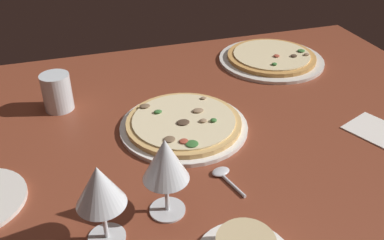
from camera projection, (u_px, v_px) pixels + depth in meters
dining_table at (200, 140)px, 100.91cm from camera, size 150.00×110.00×4.00cm
pizza_main at (184, 124)px, 100.93cm from camera, size 30.88×30.88×3.38cm
pizza_side at (271, 58)px, 133.91cm from camera, size 33.21×33.21×3.32cm
wine_glass_far at (99, 188)px, 66.33cm from camera, size 8.32×8.32×15.67cm
wine_glass_near at (165, 162)px, 71.88cm from camera, size 8.35×8.35×16.15cm
water_glass at (57, 94)px, 107.16cm from camera, size 7.43×7.43×9.69cm
spoon at (224, 175)px, 86.05cm from camera, size 4.85×10.29×1.00cm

